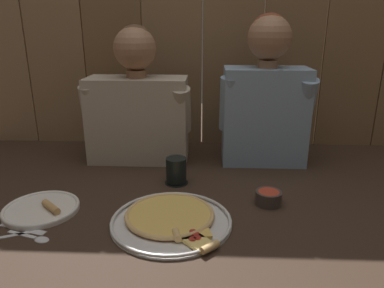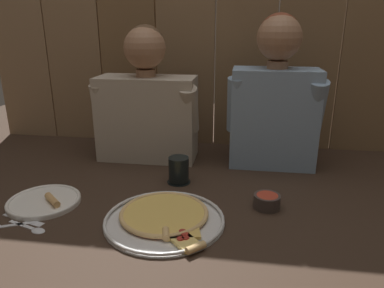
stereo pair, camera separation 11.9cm
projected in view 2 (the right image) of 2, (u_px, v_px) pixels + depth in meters
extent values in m
plane|color=#332319|center=(194.00, 207.00, 1.16)|extent=(3.20, 3.20, 0.00)
cylinder|color=silver|center=(164.00, 221.00, 1.07)|extent=(0.36, 0.36, 0.01)
torus|color=silver|center=(164.00, 219.00, 1.07)|extent=(0.36, 0.36, 0.01)
cylinder|color=#B23823|center=(164.00, 214.00, 1.10)|extent=(0.26, 0.26, 0.00)
cylinder|color=#EABC56|center=(164.00, 213.00, 1.09)|extent=(0.25, 0.25, 0.01)
torus|color=tan|center=(164.00, 213.00, 1.09)|extent=(0.27, 0.27, 0.01)
cube|color=#F4D170|center=(185.00, 240.00, 0.96)|extent=(0.11, 0.11, 0.01)
cylinder|color=tan|center=(196.00, 248.00, 0.92)|extent=(0.05, 0.05, 0.02)
cylinder|color=#A3281E|center=(186.00, 238.00, 0.96)|extent=(0.02, 0.02, 0.00)
cylinder|color=#A3281E|center=(180.00, 238.00, 0.96)|extent=(0.02, 0.02, 0.00)
cube|color=#EABC56|center=(183.00, 234.00, 0.99)|extent=(0.10, 0.07, 0.01)
cylinder|color=tan|center=(166.00, 234.00, 0.98)|extent=(0.03, 0.05, 0.02)
cylinder|color=#A3281E|center=(182.00, 231.00, 0.99)|extent=(0.02, 0.02, 0.00)
cylinder|color=#A3281E|center=(183.00, 234.00, 0.98)|extent=(0.02, 0.02, 0.00)
cylinder|color=white|center=(44.00, 202.00, 1.18)|extent=(0.23, 0.23, 0.01)
torus|color=white|center=(44.00, 200.00, 1.18)|extent=(0.23, 0.23, 0.01)
cylinder|color=tan|center=(52.00, 200.00, 1.15)|extent=(0.08, 0.07, 0.02)
cylinder|color=black|center=(179.00, 181.00, 1.34)|extent=(0.09, 0.09, 0.01)
cylinder|color=black|center=(179.00, 169.00, 1.32)|extent=(0.08, 0.08, 0.09)
cylinder|color=#3D332D|center=(267.00, 201.00, 1.15)|extent=(0.09, 0.09, 0.04)
cylinder|color=#B23823|center=(267.00, 198.00, 1.14)|extent=(0.07, 0.07, 0.02)
cube|color=silver|center=(18.00, 224.00, 1.05)|extent=(0.09, 0.05, 0.01)
cube|color=silver|center=(15.00, 217.00, 1.09)|extent=(0.09, 0.04, 0.01)
cube|color=silver|center=(34.00, 223.00, 1.06)|extent=(0.06, 0.04, 0.00)
cube|color=silver|center=(21.00, 224.00, 1.05)|extent=(0.09, 0.04, 0.01)
ellipsoid|color=silver|center=(38.00, 230.00, 1.02)|extent=(0.05, 0.04, 0.01)
cube|color=#B2A38E|center=(148.00, 118.00, 1.54)|extent=(0.41, 0.19, 0.35)
cylinder|color=#9E7051|center=(146.00, 73.00, 1.48)|extent=(0.08, 0.08, 0.03)
sphere|color=#9E7051|center=(145.00, 48.00, 1.45)|extent=(0.17, 0.17, 0.17)
sphere|color=brown|center=(145.00, 44.00, 1.45)|extent=(0.16, 0.16, 0.16)
cylinder|color=#B2A38E|center=(102.00, 107.00, 1.51)|extent=(0.08, 0.12, 0.21)
cylinder|color=#B2A38E|center=(189.00, 110.00, 1.46)|extent=(0.08, 0.14, 0.21)
cube|color=#849EB7|center=(273.00, 118.00, 1.46)|extent=(0.34, 0.18, 0.40)
cylinder|color=#9E7051|center=(277.00, 65.00, 1.39)|extent=(0.08, 0.08, 0.03)
sphere|color=#9E7051|center=(279.00, 38.00, 1.36)|extent=(0.17, 0.17, 0.17)
sphere|color=brown|center=(279.00, 34.00, 1.37)|extent=(0.16, 0.16, 0.16)
cylinder|color=#849EB7|center=(237.00, 105.00, 1.42)|extent=(0.08, 0.11, 0.23)
cylinder|color=#849EB7|center=(315.00, 107.00, 1.38)|extent=(0.08, 0.14, 0.23)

